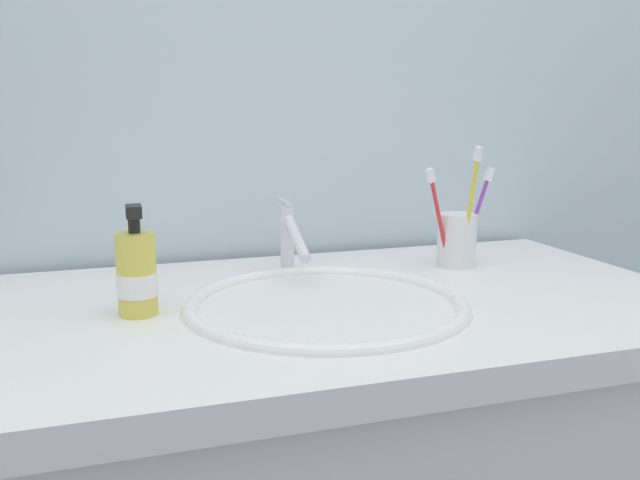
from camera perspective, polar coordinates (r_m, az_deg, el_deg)
tiled_wall_back at (r=1.29m, az=-3.94°, el=15.40°), size 2.29×0.04×2.40m
sink_basin at (r=0.96m, az=0.55°, el=-7.43°), size 0.41×0.41×0.10m
faucet at (r=1.12m, az=-2.56°, el=0.21°), size 0.02×0.15×0.12m
toothbrush_cup at (r=1.21m, az=11.64°, el=0.00°), size 0.07×0.07×0.09m
toothbrush_red at (r=1.16m, az=10.05°, el=2.46°), size 0.06×0.02×0.17m
toothbrush_purple at (r=1.21m, az=13.36°, el=2.61°), size 0.06×0.02×0.17m
toothbrush_yellow at (r=1.17m, az=12.82°, el=3.34°), size 0.01×0.04×0.21m
soap_dispenser at (r=0.93m, az=-15.42°, el=-2.83°), size 0.06×0.06×0.15m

